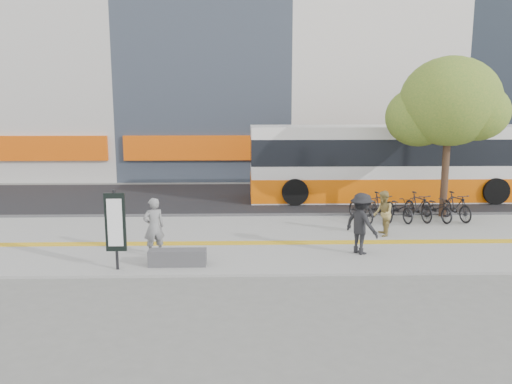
{
  "coord_description": "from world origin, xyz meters",
  "views": [
    {
      "loc": [
        -0.76,
        -14.83,
        4.6
      ],
      "look_at": [
        -0.32,
        2.0,
        1.58
      ],
      "focal_mm": 35.51,
      "sensor_mm": 36.0,
      "label": 1
    }
  ],
  "objects_px": {
    "street_tree": "(448,104)",
    "bus": "(388,165)",
    "bench": "(178,257)",
    "signboard": "(115,223)",
    "seated_woman": "(154,227)",
    "pedestrian_tan": "(383,213)",
    "pedestrian_dark": "(361,223)"
  },
  "relations": [
    {
      "from": "bus",
      "to": "pedestrian_tan",
      "type": "relative_size",
      "value": 8.32
    },
    {
      "from": "pedestrian_dark",
      "to": "bench",
      "type": "bearing_deg",
      "value": 66.14
    },
    {
      "from": "signboard",
      "to": "bus",
      "type": "relative_size",
      "value": 0.17
    },
    {
      "from": "signboard",
      "to": "seated_woman",
      "type": "relative_size",
      "value": 1.26
    },
    {
      "from": "bus",
      "to": "bench",
      "type": "bearing_deg",
      "value": -131.68
    },
    {
      "from": "bench",
      "to": "signboard",
      "type": "distance_m",
      "value": 1.94
    },
    {
      "from": "pedestrian_dark",
      "to": "seated_woman",
      "type": "bearing_deg",
      "value": 56.09
    },
    {
      "from": "bench",
      "to": "bus",
      "type": "xyz_separation_m",
      "value": [
        8.64,
        9.7,
        1.37
      ]
    },
    {
      "from": "bench",
      "to": "pedestrian_tan",
      "type": "bearing_deg",
      "value": 24.57
    },
    {
      "from": "pedestrian_dark",
      "to": "street_tree",
      "type": "bearing_deg",
      "value": -75.61
    },
    {
      "from": "street_tree",
      "to": "seated_woman",
      "type": "distance_m",
      "value": 12.26
    },
    {
      "from": "bench",
      "to": "signboard",
      "type": "xyz_separation_m",
      "value": [
        -1.6,
        -0.31,
        1.06
      ]
    },
    {
      "from": "bench",
      "to": "street_tree",
      "type": "relative_size",
      "value": 0.25
    },
    {
      "from": "street_tree",
      "to": "bench",
      "type": "bearing_deg",
      "value": -148.38
    },
    {
      "from": "signboard",
      "to": "pedestrian_dark",
      "type": "height_order",
      "value": "signboard"
    },
    {
      "from": "pedestrian_tan",
      "to": "bus",
      "type": "bearing_deg",
      "value": 167.1
    },
    {
      "from": "signboard",
      "to": "street_tree",
      "type": "height_order",
      "value": "street_tree"
    },
    {
      "from": "signboard",
      "to": "seated_woman",
      "type": "bearing_deg",
      "value": 57.45
    },
    {
      "from": "seated_woman",
      "to": "pedestrian_tan",
      "type": "distance_m",
      "value": 7.67
    },
    {
      "from": "seated_woman",
      "to": "signboard",
      "type": "bearing_deg",
      "value": 31.31
    },
    {
      "from": "street_tree",
      "to": "pedestrian_dark",
      "type": "height_order",
      "value": "street_tree"
    },
    {
      "from": "pedestrian_tan",
      "to": "pedestrian_dark",
      "type": "height_order",
      "value": "pedestrian_dark"
    },
    {
      "from": "street_tree",
      "to": "signboard",
      "type": "bearing_deg",
      "value": -150.93
    },
    {
      "from": "seated_woman",
      "to": "pedestrian_tan",
      "type": "height_order",
      "value": "seated_woman"
    },
    {
      "from": "bench",
      "to": "street_tree",
      "type": "height_order",
      "value": "street_tree"
    },
    {
      "from": "seated_woman",
      "to": "pedestrian_dark",
      "type": "height_order",
      "value": "pedestrian_dark"
    },
    {
      "from": "street_tree",
      "to": "pedestrian_dark",
      "type": "distance_m",
      "value": 7.55
    },
    {
      "from": "signboard",
      "to": "pedestrian_tan",
      "type": "xyz_separation_m",
      "value": [
        8.19,
        3.32,
        -0.51
      ]
    },
    {
      "from": "signboard",
      "to": "pedestrian_dark",
      "type": "xyz_separation_m",
      "value": [
        6.98,
        1.3,
        -0.36
      ]
    },
    {
      "from": "street_tree",
      "to": "bus",
      "type": "distance_m",
      "value": 4.79
    },
    {
      "from": "bench",
      "to": "bus",
      "type": "relative_size",
      "value": 0.12
    },
    {
      "from": "bus",
      "to": "pedestrian_dark",
      "type": "distance_m",
      "value": 9.32
    }
  ]
}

